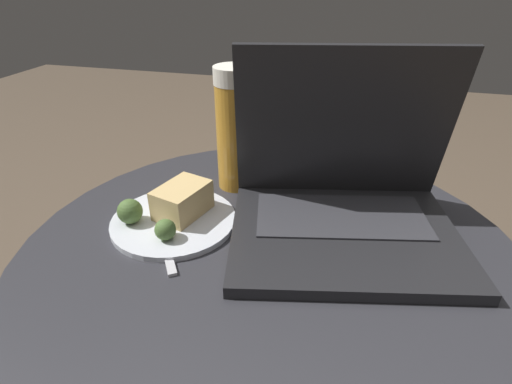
% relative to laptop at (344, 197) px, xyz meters
% --- Properties ---
extents(table, '(0.73, 0.73, 0.53)m').
position_rel_laptop_xyz_m(table, '(-0.10, -0.08, -0.19)').
color(table, '#9E9EA3').
rests_on(table, ground_plane).
extents(napkin, '(0.17, 0.16, 0.00)m').
position_rel_laptop_xyz_m(napkin, '(-0.23, -0.04, -0.05)').
color(napkin, silver).
rests_on(napkin, table).
extents(laptop, '(0.38, 0.32, 0.27)m').
position_rel_laptop_xyz_m(laptop, '(0.00, 0.00, 0.00)').
color(laptop, '#232326').
rests_on(laptop, table).
extents(beer_glass, '(0.07, 0.07, 0.22)m').
position_rel_laptop_xyz_m(beer_glass, '(-0.20, 0.09, 0.05)').
color(beer_glass, gold).
rests_on(beer_glass, table).
extents(snack_plate, '(0.20, 0.20, 0.06)m').
position_rel_laptop_xyz_m(snack_plate, '(-0.26, -0.05, -0.04)').
color(snack_plate, silver).
rests_on(snack_plate, table).
extents(fork, '(0.11, 0.16, 0.00)m').
position_rel_laptop_xyz_m(fork, '(-0.26, -0.09, -0.05)').
color(fork, silver).
rests_on(fork, table).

